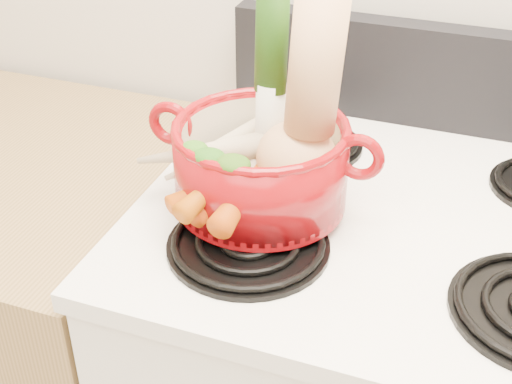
% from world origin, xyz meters
% --- Properties ---
extents(cooktop, '(0.78, 0.67, 0.03)m').
position_xyz_m(cooktop, '(0.00, 1.40, 0.93)').
color(cooktop, white).
rests_on(cooktop, stove_body).
extents(control_backsplash, '(0.76, 0.05, 0.18)m').
position_xyz_m(control_backsplash, '(0.00, 1.70, 1.04)').
color(control_backsplash, black).
rests_on(control_backsplash, cooktop).
extents(burner_front_left, '(0.22, 0.22, 0.02)m').
position_xyz_m(burner_front_left, '(-0.19, 1.24, 0.96)').
color(burner_front_left, black).
rests_on(burner_front_left, cooktop).
extents(burner_back_left, '(0.17, 0.17, 0.02)m').
position_xyz_m(burner_back_left, '(-0.19, 1.54, 0.96)').
color(burner_back_left, black).
rests_on(burner_back_left, cooktop).
extents(dutch_oven, '(0.25, 0.25, 0.12)m').
position_xyz_m(dutch_oven, '(-0.21, 1.33, 1.03)').
color(dutch_oven, maroon).
rests_on(dutch_oven, burner_front_left).
extents(pot_handle_left, '(0.07, 0.02, 0.07)m').
position_xyz_m(pot_handle_left, '(-0.34, 1.33, 1.07)').
color(pot_handle_left, maroon).
rests_on(pot_handle_left, dutch_oven).
extents(pot_handle_right, '(0.07, 0.02, 0.07)m').
position_xyz_m(pot_handle_right, '(-0.07, 1.33, 1.07)').
color(pot_handle_right, maroon).
rests_on(pot_handle_right, dutch_oven).
extents(squash, '(0.16, 0.15, 0.30)m').
position_xyz_m(squash, '(-0.13, 1.34, 1.14)').
color(squash, tan).
rests_on(squash, dutch_oven).
extents(leek, '(0.05, 0.07, 0.31)m').
position_xyz_m(leek, '(-0.21, 1.38, 1.15)').
color(leek, beige).
rests_on(leek, dutch_oven).
extents(ginger, '(0.10, 0.08, 0.05)m').
position_xyz_m(ginger, '(-0.19, 1.42, 1.02)').
color(ginger, '#D9C585').
rests_on(ginger, dutch_oven).
extents(parsnip_0, '(0.11, 0.20, 0.05)m').
position_xyz_m(parsnip_0, '(-0.26, 1.37, 1.01)').
color(parsnip_0, beige).
rests_on(parsnip_0, dutch_oven).
extents(parsnip_1, '(0.16, 0.17, 0.06)m').
position_xyz_m(parsnip_1, '(-0.27, 1.36, 1.02)').
color(parsnip_1, beige).
rests_on(parsnip_1, dutch_oven).
extents(parsnip_2, '(0.08, 0.21, 0.06)m').
position_xyz_m(parsnip_2, '(-0.23, 1.39, 1.03)').
color(parsnip_2, beige).
rests_on(parsnip_2, dutch_oven).
extents(parsnip_3, '(0.20, 0.11, 0.06)m').
position_xyz_m(parsnip_3, '(-0.29, 1.33, 1.03)').
color(parsnip_3, beige).
rests_on(parsnip_3, dutch_oven).
extents(parsnip_4, '(0.14, 0.18, 0.06)m').
position_xyz_m(parsnip_4, '(-0.27, 1.38, 1.04)').
color(parsnip_4, beige).
rests_on(parsnip_4, dutch_oven).
extents(carrot_0, '(0.06, 0.15, 0.04)m').
position_xyz_m(carrot_0, '(-0.24, 1.28, 1.01)').
color(carrot_0, '#D1420A').
rests_on(carrot_0, dutch_oven).
extents(carrot_1, '(0.09, 0.13, 0.04)m').
position_xyz_m(carrot_1, '(-0.26, 1.27, 1.01)').
color(carrot_1, '#C34909').
rests_on(carrot_1, dutch_oven).
extents(carrot_2, '(0.04, 0.19, 0.05)m').
position_xyz_m(carrot_2, '(-0.20, 1.27, 1.02)').
color(carrot_2, '#C05809').
rests_on(carrot_2, dutch_oven).
extents(carrot_3, '(0.06, 0.15, 0.04)m').
position_xyz_m(carrot_3, '(-0.24, 1.25, 1.03)').
color(carrot_3, '#BB5809').
rests_on(carrot_3, dutch_oven).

